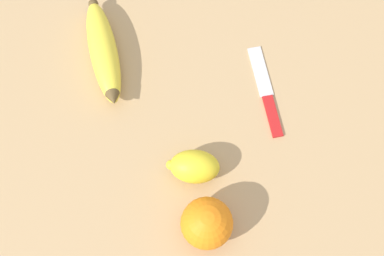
# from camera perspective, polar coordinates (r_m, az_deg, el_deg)

# --- Properties ---
(ground_plane) EXTENTS (3.00, 3.00, 0.00)m
(ground_plane) POSITION_cam_1_polar(r_m,az_deg,el_deg) (0.82, -3.97, -1.24)
(ground_plane) COLOR tan
(banana) EXTENTS (0.12, 0.19, 0.04)m
(banana) POSITION_cam_1_polar(r_m,az_deg,el_deg) (0.87, -9.41, 8.00)
(banana) COLOR yellow
(banana) RESTS_ON ground_plane
(orange) EXTENTS (0.07, 0.07, 0.07)m
(orange) POSITION_cam_1_polar(r_m,az_deg,el_deg) (0.74, 1.59, -10.13)
(orange) COLOR orange
(orange) RESTS_ON ground_plane
(lemon) EXTENTS (0.08, 0.06, 0.05)m
(lemon) POSITION_cam_1_polar(r_m,az_deg,el_deg) (0.78, 0.25, -4.13)
(lemon) COLOR yellow
(lemon) RESTS_ON ground_plane
(paring_knife) EXTENTS (0.08, 0.15, 0.01)m
(paring_knife) POSITION_cam_1_polar(r_m,az_deg,el_deg) (0.85, 7.97, 3.65)
(paring_knife) COLOR silver
(paring_knife) RESTS_ON ground_plane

